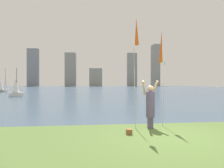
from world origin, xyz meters
TOP-DOWN VIEW (x-y plane):
  - ground at (0.00, 50.95)m, footprint 120.00×138.00m
  - person at (-0.40, 1.17)m, footprint 0.70×0.52m
  - kite_flag_left at (-1.01, 1.01)m, footprint 0.16×0.61m
  - kite_flag_right at (0.21, 1.59)m, footprint 0.16×0.56m
  - bag at (-1.44, 0.32)m, footprint 0.20×0.18m
  - sailboat_0 at (-27.76, 49.89)m, footprint 2.75×1.39m
  - sailboat_1 at (-20.68, 33.77)m, footprint 2.84×1.95m
  - sailboat_3 at (-12.75, 20.58)m, footprint 1.84×0.92m
  - sailboat_4 at (-23.83, 43.77)m, footprint 1.05×1.71m
  - skyline_tower_0 at (-34.72, 104.21)m, footprint 5.78×3.38m
  - skyline_tower_1 at (-14.05, 102.03)m, footprint 5.66×6.80m
  - skyline_tower_2 at (-0.15, 106.82)m, footprint 7.33×7.49m
  - skyline_tower_3 at (20.84, 103.40)m, footprint 5.42×3.16m
  - skyline_tower_4 at (35.38, 104.90)m, footprint 3.65×6.65m

SIDE VIEW (x-z plane):
  - ground at x=0.00m, z-range -0.12..0.00m
  - bag at x=-1.44m, z-range 0.00..0.19m
  - person at x=-0.40m, z-range -0.02..1.90m
  - sailboat_3 at x=-12.75m, z-range -0.79..3.07m
  - sailboat_1 at x=-20.68m, z-range -0.52..3.37m
  - sailboat_0 at x=-27.76m, z-range -1.02..4.03m
  - sailboat_4 at x=-23.83m, z-range -1.09..4.29m
  - kite_flag_right at x=0.21m, z-range 1.25..5.28m
  - kite_flag_left at x=-1.01m, z-range 1.50..5.86m
  - skyline_tower_2 at x=-0.15m, z-range 0.00..10.27m
  - skyline_tower_1 at x=-14.05m, z-range 0.00..18.24m
  - skyline_tower_3 at x=20.84m, z-range 0.00..19.13m
  - skyline_tower_0 at x=-34.72m, z-range 0.00..20.79m
  - skyline_tower_4 at x=35.38m, z-range 0.00..24.54m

